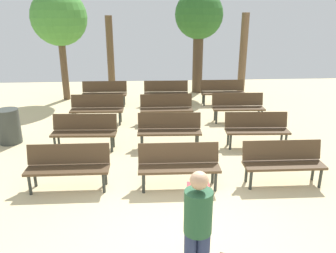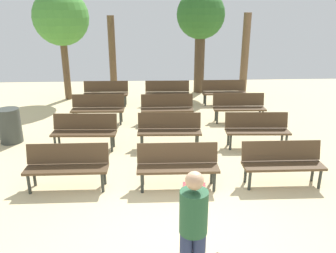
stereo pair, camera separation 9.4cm
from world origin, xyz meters
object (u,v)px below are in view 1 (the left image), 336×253
(bench_r1_c0, at_px, (84,130))
(bench_r2_c0, at_px, (97,107))
(tree_3, at_px, (243,53))
(trash_bin, at_px, (9,126))
(bench_r3_c1, at_px, (166,91))
(bench_r0_c0, at_px, (68,164))
(bench_r1_c2, at_px, (257,127))
(tree_0, at_px, (199,17))
(tree_1, at_px, (110,52))
(bench_r3_c2, at_px, (222,91))
(bench_r0_c2, at_px, (283,160))
(tree_2, at_px, (59,18))
(bench_r1_c1, at_px, (169,128))
(bench_r2_c1, at_px, (166,107))
(bench_r0_c1, at_px, (179,163))
(bench_r2_c2, at_px, (238,105))
(bench_r3_c0, at_px, (104,92))
(visitor_with_backpack, at_px, (198,224))

(bench_r1_c0, height_order, bench_r2_c0, same)
(tree_3, relative_size, trash_bin, 3.51)
(bench_r3_c1, xyz_separation_m, tree_3, (3.33, 1.99, 1.10))
(bench_r0_c0, bearing_deg, bench_r1_c2, 23.78)
(bench_r2_c0, relative_size, trash_bin, 1.76)
(tree_3, distance_m, trash_bin, 9.47)
(bench_r1_c0, height_order, bench_r3_c1, same)
(tree_0, xyz_separation_m, tree_1, (-3.70, 1.45, -1.48))
(bench_r3_c2, bearing_deg, bench_r3_c1, -178.95)
(bench_r0_c2, height_order, tree_2, tree_2)
(bench_r1_c1, bearing_deg, tree_3, 62.16)
(bench_r2_c1, bearing_deg, bench_r0_c2, -62.58)
(bench_r0_c2, xyz_separation_m, bench_r1_c0, (-4.28, 2.10, 0.00))
(bench_r0_c2, relative_size, bench_r1_c0, 0.99)
(bench_r0_c1, bearing_deg, bench_r2_c1, 90.81)
(bench_r1_c2, xyz_separation_m, tree_3, (1.26, 6.09, 1.10))
(bench_r1_c1, distance_m, trash_bin, 4.22)
(bench_r2_c2, relative_size, tree_0, 0.40)
(tree_2, xyz_separation_m, trash_bin, (-0.52, -4.53, -2.56))
(bench_r1_c1, distance_m, tree_0, 6.66)
(bench_r2_c0, relative_size, tree_3, 0.50)
(bench_r0_c2, distance_m, bench_r2_c0, 5.91)
(bench_r0_c2, distance_m, bench_r2_c2, 4.05)
(bench_r0_c0, distance_m, bench_r2_c1, 4.50)
(tree_0, bearing_deg, bench_r3_c0, -152.89)
(bench_r0_c0, xyz_separation_m, tree_3, (5.62, 7.97, 1.10))
(tree_0, bearing_deg, bench_r2_c1, -111.21)
(bench_r1_c0, relative_size, bench_r2_c1, 1.01)
(bench_r0_c2, distance_m, bench_r1_c1, 2.97)
(bench_r0_c2, xyz_separation_m, tree_2, (-5.80, 7.16, 2.51))
(bench_r2_c0, distance_m, bench_r2_c1, 2.13)
(bench_r3_c1, height_order, tree_1, tree_1)
(bench_r0_c2, bearing_deg, tree_1, 114.87)
(bench_r1_c0, distance_m, bench_r3_c1, 4.59)
(bench_r0_c2, bearing_deg, bench_r0_c1, -179.49)
(bench_r1_c0, bearing_deg, visitor_with_backpack, -62.56)
(bench_r0_c2, relative_size, tree_1, 0.52)
(bench_r0_c1, relative_size, bench_r1_c0, 0.99)
(bench_r0_c0, relative_size, bench_r1_c1, 0.99)
(bench_r1_c0, relative_size, bench_r3_c0, 1.01)
(bench_r1_c1, height_order, tree_0, tree_0)
(bench_r0_c1, distance_m, tree_2, 8.44)
(bench_r0_c0, bearing_deg, tree_1, 90.30)
(tree_0, bearing_deg, bench_r3_c2, -71.39)
(bench_r2_c1, height_order, bench_r2_c2, same)
(bench_r0_c0, height_order, bench_r0_c2, same)
(tree_3, bearing_deg, bench_r1_c1, -120.18)
(tree_0, xyz_separation_m, trash_bin, (-5.77, -5.39, -2.56))
(bench_r1_c2, xyz_separation_m, bench_r3_c1, (-2.07, 4.10, 0.00))
(visitor_with_backpack, bearing_deg, trash_bin, -43.98)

